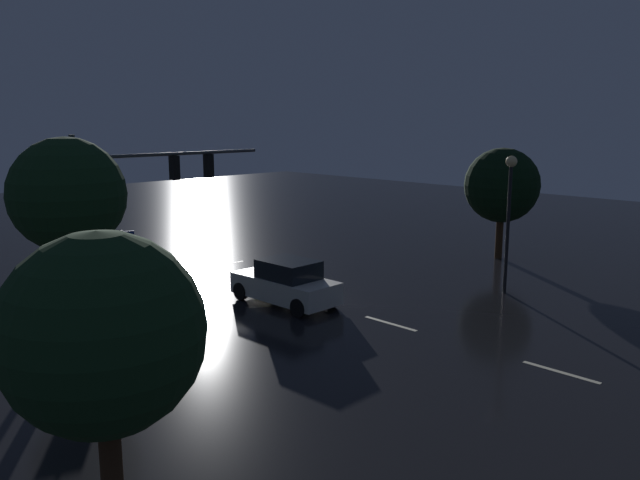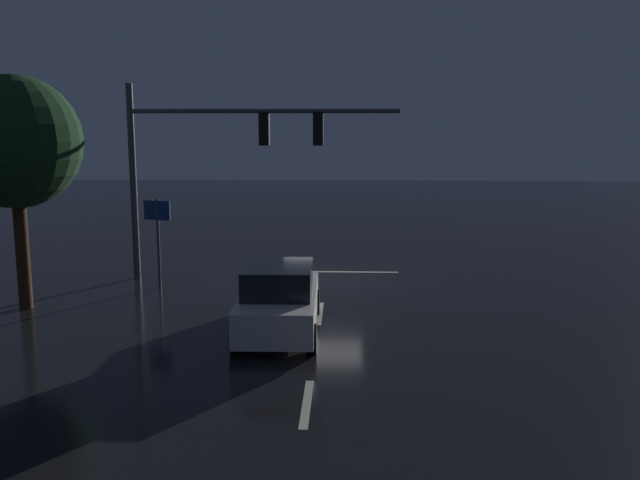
# 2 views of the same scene
# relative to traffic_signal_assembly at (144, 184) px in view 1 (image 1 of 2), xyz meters

# --- Properties ---
(ground_plane) EXTENTS (80.00, 80.00, 0.00)m
(ground_plane) POSITION_rel_traffic_signal_assembly_xyz_m (-3.32, 0.05, -4.28)
(ground_plane) COLOR black
(traffic_signal_assembly) EXTENTS (8.64, 0.47, 6.29)m
(traffic_signal_assembly) POSITION_rel_traffic_signal_assembly_xyz_m (0.00, 0.00, 0.00)
(traffic_signal_assembly) COLOR #383A3D
(traffic_signal_assembly) RESTS_ON ground_plane
(lane_dash_far) EXTENTS (0.16, 2.20, 0.01)m
(lane_dash_far) POSITION_rel_traffic_signal_assembly_xyz_m (-3.32, 4.05, -4.28)
(lane_dash_far) COLOR beige
(lane_dash_far) RESTS_ON ground_plane
(lane_dash_mid) EXTENTS (0.16, 2.20, 0.01)m
(lane_dash_mid) POSITION_rel_traffic_signal_assembly_xyz_m (-3.32, 10.05, -4.28)
(lane_dash_mid) COLOR beige
(lane_dash_mid) RESTS_ON ground_plane
(lane_dash_near) EXTENTS (0.16, 2.20, 0.01)m
(lane_dash_near) POSITION_rel_traffic_signal_assembly_xyz_m (-3.32, 16.05, -4.28)
(lane_dash_near) COLOR beige
(lane_dash_near) RESTS_ON ground_plane
(stop_bar) EXTENTS (5.00, 0.16, 0.01)m
(stop_bar) POSITION_rel_traffic_signal_assembly_xyz_m (-3.32, -1.19, -4.28)
(stop_bar) COLOR beige
(stop_bar) RESTS_ON ground_plane
(car_approaching) EXTENTS (1.97, 4.40, 1.70)m
(car_approaching) POSITION_rel_traffic_signal_assembly_xyz_m (-2.40, 5.77, -3.49)
(car_approaching) COLOR silver
(car_approaching) RESTS_ON ground_plane
(street_lamp_left_kerb) EXTENTS (0.44, 0.44, 5.45)m
(street_lamp_left_kerb) POSITION_rel_traffic_signal_assembly_xyz_m (-9.68, 10.75, -0.51)
(street_lamp_left_kerb) COLOR black
(street_lamp_left_kerb) RESTS_ON ground_plane
(route_sign) EXTENTS (0.88, 0.32, 2.76)m
(route_sign) POSITION_rel_traffic_signal_assembly_xyz_m (1.76, 1.26, -2.29)
(route_sign) COLOR #383A3D
(route_sign) RESTS_ON ground_plane
(tree_left_near) EXTENTS (3.65, 3.65, 5.47)m
(tree_left_near) POSITION_rel_traffic_signal_assembly_xyz_m (-15.28, 7.26, -0.65)
(tree_left_near) COLOR #382314
(tree_left_near) RESTS_ON ground_plane
(tree_right_near) EXTENTS (3.55, 3.55, 6.34)m
(tree_right_near) POSITION_rel_traffic_signal_assembly_xyz_m (4.80, 3.82, 0.25)
(tree_right_near) COLOR #382314
(tree_right_near) RESTS_ON ground_plane
(tree_right_far) EXTENTS (3.24, 3.24, 5.21)m
(tree_right_far) POSITION_rel_traffic_signal_assembly_xyz_m (8.81, 14.06, -0.72)
(tree_right_far) COLOR #382314
(tree_right_far) RESTS_ON ground_plane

